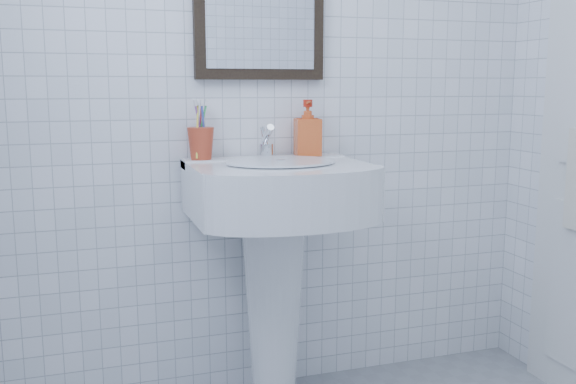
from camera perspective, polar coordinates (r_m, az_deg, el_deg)
name	(u,v)px	position (r m, az deg, el deg)	size (l,w,h in m)	color
wall_back	(275,77)	(2.51, -1.21, 10.17)	(2.20, 0.02, 2.50)	white
washbasin	(276,244)	(2.36, -1.10, -4.65)	(0.62, 0.46, 0.96)	white
faucet	(266,144)	(2.41, -1.93, 4.27)	(0.05, 0.11, 0.13)	silver
toothbrush_cup	(201,143)	(2.37, -7.75, 4.30)	(0.10, 0.10, 0.12)	#B53A20
soap_dispenser	(308,128)	(2.47, 1.76, 5.69)	(0.09, 0.10, 0.21)	red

